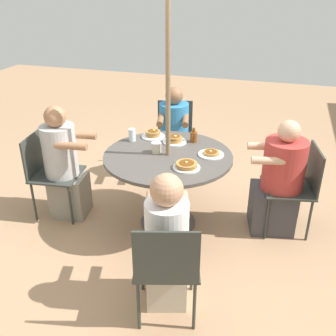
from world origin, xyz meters
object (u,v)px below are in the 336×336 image
(diner_south, at_px, (64,167))
(pancake_plate_b, at_px, (187,166))
(patio_chair_east, at_px, (174,132))
(diner_west, at_px, (167,245))
(diner_east, at_px, (174,137))
(diner_north, at_px, (278,183))
(patio_chair_north, at_px, (298,183))
(pancake_plate_a, at_px, (174,140))
(pancake_plate_d, at_px, (153,134))
(pancake_plate_c, at_px, (211,154))
(patio_chair_west, at_px, (167,263))
(syrup_bottle, at_px, (194,136))
(patio_table, at_px, (168,166))
(coffee_cup, at_px, (156,148))
(patio_chair_south, at_px, (48,169))
(drinking_glass_a, at_px, (132,135))

(diner_south, distance_m, pancake_plate_b, 1.30)
(patio_chair_east, distance_m, diner_west, 2.26)
(diner_south, bearing_deg, diner_east, 137.77)
(diner_north, distance_m, diner_west, 1.42)
(patio_chair_north, distance_m, diner_north, 0.18)
(pancake_plate_a, distance_m, pancake_plate_d, 0.26)
(diner_north, bearing_deg, pancake_plate_c, 88.24)
(patio_chair_north, xyz_separation_m, pancake_plate_c, (0.15, -0.80, 0.27))
(patio_chair_west, bearing_deg, syrup_bottle, 80.67)
(patio_chair_east, height_order, pancake_plate_b, patio_chair_east)
(diner_east, bearing_deg, patio_table, 90.00)
(patio_table, xyz_separation_m, patio_chair_north, (-0.25, 1.19, -0.13))
(patio_chair_north, height_order, pancake_plate_a, patio_chair_north)
(diner_east, distance_m, diner_south, 1.40)
(diner_east, distance_m, coffee_cup, 1.05)
(pancake_plate_c, bearing_deg, syrup_bottle, -139.07)
(patio_table, height_order, pancake_plate_d, pancake_plate_d)
(patio_chair_east, bearing_deg, pancake_plate_a, 92.80)
(patio_chair_north, height_order, coffee_cup, patio_chair_north)
(syrup_bottle, bearing_deg, diner_south, -67.70)
(patio_chair_south, xyz_separation_m, coffee_cup, (-0.16, 1.09, 0.30))
(diner_south, relative_size, pancake_plate_d, 4.90)
(diner_south, relative_size, diner_west, 1.06)
(patio_table, height_order, patio_chair_south, patio_chair_south)
(patio_chair_west, bearing_deg, drinking_glass_a, 103.14)
(pancake_plate_d, bearing_deg, patio_chair_west, 21.28)
(patio_chair_east, relative_size, pancake_plate_c, 3.60)
(diner_north, xyz_separation_m, diner_west, (1.22, -0.73, 0.02))
(patio_chair_west, xyz_separation_m, syrup_bottle, (-1.54, -0.18, 0.31))
(patio_chair_south, relative_size, pancake_plate_a, 3.60)
(patio_chair_north, distance_m, syrup_bottle, 1.09)
(patio_chair_north, relative_size, pancake_plate_d, 3.60)
(patio_chair_north, height_order, patio_chair_west, same)
(pancake_plate_b, relative_size, drinking_glass_a, 1.90)
(patio_chair_west, xyz_separation_m, drinking_glass_a, (-1.39, -0.77, 0.31))
(diner_north, xyz_separation_m, patio_chair_east, (-0.97, -1.28, 0.00))
(diner_south, bearing_deg, patio_table, 90.00)
(diner_north, bearing_deg, diner_south, 87.50)
(patio_table, height_order, diner_south, diner_south)
(syrup_bottle, bearing_deg, diner_east, -149.53)
(pancake_plate_b, bearing_deg, syrup_bottle, -172.78)
(patio_table, bearing_deg, patio_chair_north, 101.80)
(diner_east, bearing_deg, coffee_cup, 83.63)
(drinking_glass_a, bearing_deg, diner_east, 165.12)
(coffee_cup, bearing_deg, patio_chair_west, 20.74)
(patio_chair_north, relative_size, drinking_glass_a, 6.85)
(diner_west, xyz_separation_m, pancake_plate_b, (-0.78, -0.05, 0.26))
(patio_table, distance_m, diner_north, 1.05)
(diner_north, xyz_separation_m, patio_chair_west, (1.38, -0.69, 0.00))
(diner_east, bearing_deg, pancake_plate_a, 93.46)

